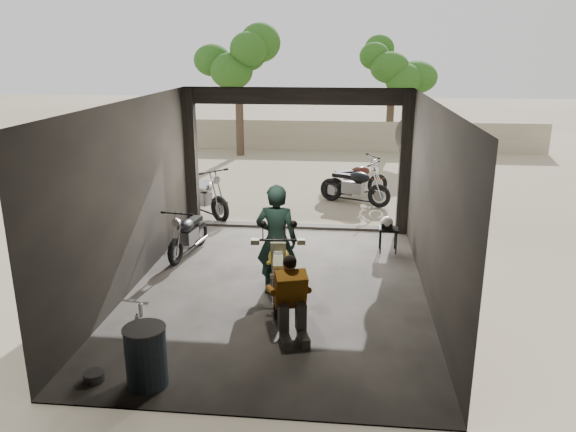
% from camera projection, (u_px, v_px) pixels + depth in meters
% --- Properties ---
extents(ground, '(80.00, 80.00, 0.00)m').
position_uv_depth(ground, '(278.00, 290.00, 9.68)').
color(ground, '#7A6D56').
rests_on(ground, ground).
extents(garage, '(7.00, 7.13, 3.20)m').
position_uv_depth(garage, '(281.00, 210.00, 9.83)').
color(garage, '#2D2B28').
rests_on(garage, ground).
extents(boundary_wall, '(18.00, 0.30, 1.20)m').
position_uv_depth(boundary_wall, '(320.00, 135.00, 22.84)').
color(boundary_wall, gray).
rests_on(boundary_wall, ground).
extents(tree_left, '(2.20, 2.20, 5.60)m').
position_uv_depth(tree_left, '(238.00, 49.00, 20.74)').
color(tree_left, '#382B1E').
rests_on(tree_left, ground).
extents(tree_right, '(2.20, 2.20, 5.00)m').
position_uv_depth(tree_right, '(393.00, 60.00, 21.71)').
color(tree_right, '#382B1E').
rests_on(tree_right, ground).
extents(main_bike, '(0.97, 1.97, 1.26)m').
position_uv_depth(main_bike, '(279.00, 263.00, 9.17)').
color(main_bike, beige).
rests_on(main_bike, ground).
extents(left_bike, '(0.85, 1.57, 1.01)m').
position_uv_depth(left_bike, '(188.00, 231.00, 11.21)').
color(left_bike, black).
rests_on(left_bike, ground).
extents(outside_bike_a, '(1.87, 1.78, 1.24)m').
position_uv_depth(outside_bike_a, '(202.00, 192.00, 13.79)').
color(outside_bike_a, black).
rests_on(outside_bike_a, ground).
extents(outside_bike_b, '(1.85, 1.38, 1.16)m').
position_uv_depth(outside_bike_b, '(356.00, 177.00, 15.54)').
color(outside_bike_b, '#3D160E').
rests_on(outside_bike_b, ground).
extents(outside_bike_c, '(1.89, 1.37, 1.18)m').
position_uv_depth(outside_bike_c, '(355.00, 183.00, 14.85)').
color(outside_bike_c, black).
rests_on(outside_bike_c, ground).
extents(rider, '(0.73, 0.51, 1.91)m').
position_uv_depth(rider, '(277.00, 240.00, 9.28)').
color(rider, black).
rests_on(rider, ground).
extents(mechanic, '(0.79, 0.94, 1.16)m').
position_uv_depth(mechanic, '(292.00, 301.00, 7.91)').
color(mechanic, '#A36515').
rests_on(mechanic, ground).
extents(stool, '(0.37, 0.37, 0.52)m').
position_uv_depth(stool, '(388.00, 232.00, 11.36)').
color(stool, black).
rests_on(stool, ground).
extents(helmet, '(0.34, 0.35, 0.24)m').
position_uv_depth(helmet, '(387.00, 222.00, 11.31)').
color(helmet, silver).
rests_on(helmet, stool).
extents(oil_drum, '(0.60, 0.60, 0.79)m').
position_uv_depth(oil_drum, '(146.00, 357.00, 6.83)').
color(oil_drum, '#3B5064').
rests_on(oil_drum, ground).
extents(sign_post, '(0.90, 0.08, 2.69)m').
position_uv_depth(sign_post, '(415.00, 153.00, 12.12)').
color(sign_post, black).
rests_on(sign_post, ground).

